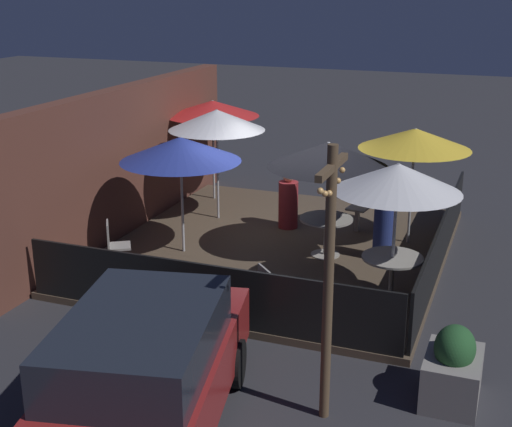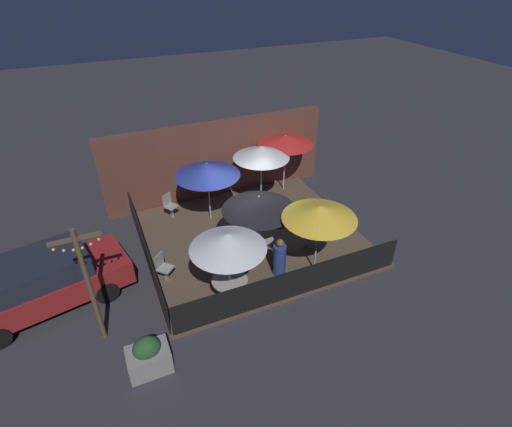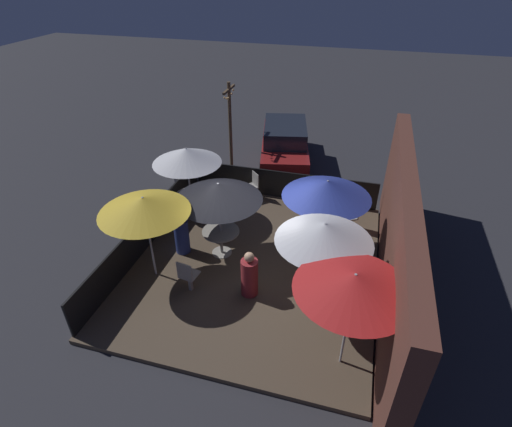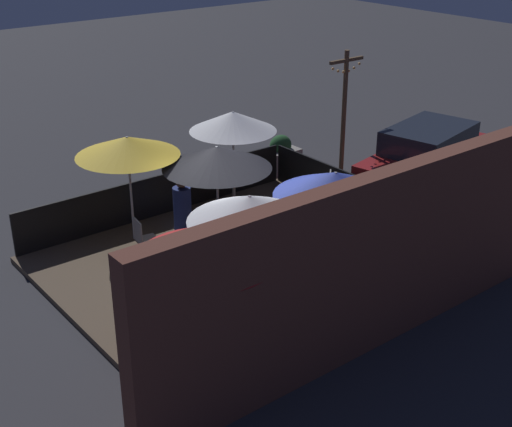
% 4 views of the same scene
% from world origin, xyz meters
% --- Properties ---
extents(ground_plane, '(60.00, 60.00, 0.00)m').
position_xyz_m(ground_plane, '(0.00, 0.00, 0.00)').
color(ground_plane, '#2D2D33').
extents(patio_deck, '(7.08, 6.26, 0.12)m').
position_xyz_m(patio_deck, '(0.00, 0.00, 0.06)').
color(patio_deck, brown).
rests_on(patio_deck, ground_plane).
extents(building_wall, '(8.68, 0.36, 3.05)m').
position_xyz_m(building_wall, '(0.00, 3.36, 1.52)').
color(building_wall, brown).
rests_on(building_wall, ground_plane).
extents(fence_front, '(6.88, 0.05, 0.95)m').
position_xyz_m(fence_front, '(0.00, -3.09, 0.59)').
color(fence_front, black).
rests_on(fence_front, patio_deck).
extents(fence_side_left, '(0.05, 6.06, 0.95)m').
position_xyz_m(fence_side_left, '(-3.50, 0.00, 0.59)').
color(fence_side_left, black).
rests_on(fence_side_left, patio_deck).
extents(patio_umbrella_0, '(2.00, 2.00, 2.27)m').
position_xyz_m(patio_umbrella_0, '(-1.67, -2.50, 2.16)').
color(patio_umbrella_0, '#B2B2B7').
rests_on(patio_umbrella_0, patio_deck).
extents(patio_umbrella_1, '(2.23, 2.23, 2.17)m').
position_xyz_m(patio_umbrella_1, '(-0.14, -0.98, 2.06)').
color(patio_umbrella_1, '#B2B2B7').
rests_on(patio_umbrella_1, patio_deck).
extents(patio_umbrella_2, '(2.04, 2.04, 2.38)m').
position_xyz_m(patio_umbrella_2, '(1.19, 1.81, 2.28)').
color(patio_umbrella_2, '#B2B2B7').
rests_on(patio_umbrella_2, patio_deck).
extents(patio_umbrella_3, '(2.25, 2.25, 2.23)m').
position_xyz_m(patio_umbrella_3, '(-0.91, 1.61, 2.12)').
color(patio_umbrella_3, '#B2B2B7').
rests_on(patio_umbrella_3, patio_deck).
extents(patio_umbrella_4, '(2.14, 2.14, 2.29)m').
position_xyz_m(patio_umbrella_4, '(1.12, -2.33, 2.21)').
color(patio_umbrella_4, '#B2B2B7').
rests_on(patio_umbrella_4, patio_deck).
extents(patio_umbrella_5, '(2.15, 2.15, 2.34)m').
position_xyz_m(patio_umbrella_5, '(2.50, 2.49, 2.27)').
color(patio_umbrella_5, '#B2B2B7').
rests_on(patio_umbrella_5, patio_deck).
extents(dining_table_0, '(0.98, 0.98, 0.74)m').
position_xyz_m(dining_table_0, '(-1.67, -2.50, 0.71)').
color(dining_table_0, '#9E998E').
rests_on(dining_table_0, patio_deck).
extents(dining_table_1, '(0.99, 0.99, 0.74)m').
position_xyz_m(dining_table_1, '(-0.14, -0.98, 0.71)').
color(dining_table_1, '#9E998E').
rests_on(dining_table_1, patio_deck).
extents(patio_chair_0, '(0.55, 0.55, 0.92)m').
position_xyz_m(patio_chair_0, '(-2.20, 2.30, 0.62)').
color(patio_chair_0, gray).
rests_on(patio_chair_0, patio_deck).
extents(patio_chair_1, '(0.46, 0.46, 0.95)m').
position_xyz_m(patio_chair_1, '(1.48, -1.24, 0.64)').
color(patio_chair_1, gray).
rests_on(patio_chair_1, patio_deck).
extents(patio_chair_2, '(0.57, 0.57, 0.92)m').
position_xyz_m(patio_chair_2, '(-3.16, -0.97, 0.62)').
color(patio_chair_2, gray).
rests_on(patio_chair_2, patio_deck).
extents(patron_0, '(0.46, 0.46, 1.24)m').
position_xyz_m(patron_0, '(0.07, -2.03, 0.67)').
color(patron_0, navy).
rests_on(patron_0, patio_deck).
extents(patron_1, '(0.58, 0.58, 1.23)m').
position_xyz_m(patron_1, '(1.13, 0.18, 0.66)').
color(patron_1, maroon).
rests_on(patron_1, patio_deck).
extents(planter_box, '(0.98, 0.68, 1.02)m').
position_xyz_m(planter_box, '(-4.14, -3.73, 0.44)').
color(planter_box, gray).
rests_on(planter_box, ground_plane).
extents(light_post, '(1.10, 0.12, 3.38)m').
position_xyz_m(light_post, '(-5.04, -2.33, 1.91)').
color(light_post, brown).
rests_on(light_post, ground_plane).
extents(parked_car_0, '(4.64, 2.58, 1.62)m').
position_xyz_m(parked_car_0, '(-6.28, -0.56, 0.85)').
color(parked_car_0, maroon).
rests_on(parked_car_0, ground_plane).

